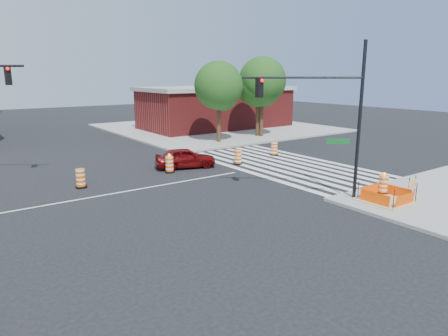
{
  "coord_description": "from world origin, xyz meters",
  "views": [
    {
      "loc": [
        -7.43,
        -18.99,
        5.84
      ],
      "look_at": [
        3.67,
        -3.51,
        1.4
      ],
      "focal_mm": 32.0,
      "sensor_mm": 36.0,
      "label": 1
    }
  ],
  "objects": [
    {
      "name": "ground",
      "position": [
        0.0,
        0.0,
        0.0
      ],
      "size": [
        120.0,
        120.0,
        0.0
      ],
      "primitive_type": "plane",
      "color": "black",
      "rests_on": "ground"
    },
    {
      "name": "tree_north_e",
      "position": [
        17.48,
        10.2,
        4.7
      ],
      "size": [
        4.12,
        4.12,
        7.0
      ],
      "color": "#382314",
      "rests_on": "ground"
    },
    {
      "name": "sidewalk_ne",
      "position": [
        18.0,
        18.0,
        0.07
      ],
      "size": [
        22.0,
        22.0,
        0.15
      ],
      "primitive_type": "cube",
      "color": "gray",
      "rests_on": "ground"
    },
    {
      "name": "median_drum_2",
      "position": [
        -1.7,
        2.04,
        0.48
      ],
      "size": [
        0.6,
        0.6,
        1.02
      ],
      "color": "black",
      "rests_on": "ground"
    },
    {
      "name": "median_drum_5",
      "position": [
        12.61,
        2.56,
        0.48
      ],
      "size": [
        0.6,
        0.6,
        1.02
      ],
      "color": "black",
      "rests_on": "ground"
    },
    {
      "name": "brick_storefront",
      "position": [
        18.0,
        18.0,
        2.32
      ],
      "size": [
        16.5,
        8.5,
        4.6
      ],
      "color": "maroon",
      "rests_on": "ground"
    },
    {
      "name": "tree_north_c",
      "position": [
        12.42,
        9.46,
        4.73
      ],
      "size": [
        4.15,
        4.15,
        7.05
      ],
      "color": "#382314",
      "rests_on": "ground"
    },
    {
      "name": "median_drum_3",
      "position": [
        3.74,
        2.33,
        0.49
      ],
      "size": [
        0.6,
        0.6,
        1.18
      ],
      "color": "black",
      "rests_on": "ground"
    },
    {
      "name": "lane_centerline",
      "position": [
        0.0,
        0.0,
        0.01
      ],
      "size": [
        14.0,
        0.12,
        0.01
      ],
      "primitive_type": "cube",
      "color": "silver",
      "rests_on": "ground"
    },
    {
      "name": "red_coupe",
      "position": [
        5.17,
        2.88,
        0.66
      ],
      "size": [
        4.14,
        2.66,
        1.31
      ],
      "primitive_type": "imported",
      "rotation": [
        0.0,
        0.0,
        1.26
      ],
      "color": "#5B0709",
      "rests_on": "ground"
    },
    {
      "name": "barricade",
      "position": [
        10.8,
        -9.18,
        0.66
      ],
      "size": [
        0.79,
        0.12,
        0.93
      ],
      "rotation": [
        0.0,
        0.0,
        0.11
      ],
      "color": "#F95D05",
      "rests_on": "ground"
    },
    {
      "name": "median_drum_4",
      "position": [
        8.54,
        1.69,
        0.48
      ],
      "size": [
        0.6,
        0.6,
        1.02
      ],
      "color": "black",
      "rests_on": "ground"
    },
    {
      "name": "crosswalk_east",
      "position": [
        10.95,
        0.0,
        0.01
      ],
      "size": [
        6.75,
        13.5,
        0.01
      ],
      "color": "silver",
      "rests_on": "ground"
    },
    {
      "name": "signal_pole_se",
      "position": [
        7.09,
        -6.8,
        4.44
      ],
      "size": [
        4.19,
        3.68,
        7.21
      ],
      "rotation": [
        0.0,
        0.0,
        2.42
      ],
      "color": "black",
      "rests_on": "ground"
    },
    {
      "name": "pit_drum",
      "position": [
        9.88,
        -8.25,
        0.6
      ],
      "size": [
        0.55,
        0.55,
        1.08
      ],
      "color": "black",
      "rests_on": "ground"
    },
    {
      "name": "tree_north_d",
      "position": [
        17.66,
        9.86,
        5.08
      ],
      "size": [
        4.45,
        4.45,
        7.56
      ],
      "color": "#382314",
      "rests_on": "ground"
    },
    {
      "name": "excavation_pit",
      "position": [
        9.0,
        -9.0,
        0.22
      ],
      "size": [
        2.2,
        2.2,
        0.9
      ],
      "color": "tan",
      "rests_on": "ground"
    }
  ]
}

